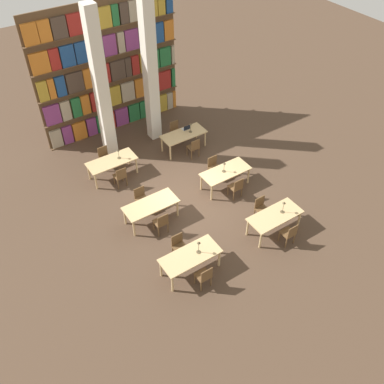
% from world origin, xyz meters
% --- Properties ---
extents(ground_plane, '(40.00, 40.00, 0.00)m').
position_xyz_m(ground_plane, '(0.00, 0.00, 0.00)').
color(ground_plane, '#4C3828').
extents(bookshelf_bank, '(6.18, 0.35, 5.50)m').
position_xyz_m(bookshelf_bank, '(0.00, 5.82, 2.64)').
color(bookshelf_bank, brown).
rests_on(bookshelf_bank, ground_plane).
extents(pillar_left, '(0.46, 0.46, 6.00)m').
position_xyz_m(pillar_left, '(-1.04, 4.26, 3.00)').
color(pillar_left, silver).
rests_on(pillar_left, ground_plane).
extents(pillar_center, '(0.46, 0.46, 6.00)m').
position_xyz_m(pillar_center, '(1.04, 4.26, 3.00)').
color(pillar_center, silver).
rests_on(pillar_center, ground_plane).
extents(reading_table_0, '(1.86, 0.82, 0.74)m').
position_xyz_m(reading_table_0, '(-1.63, -2.65, 0.66)').
color(reading_table_0, tan).
rests_on(reading_table_0, ground_plane).
extents(chair_0, '(0.42, 0.40, 0.88)m').
position_xyz_m(chair_0, '(-1.60, -3.34, 0.48)').
color(chair_0, brown).
rests_on(chair_0, ground_plane).
extents(chair_1, '(0.42, 0.40, 0.88)m').
position_xyz_m(chair_1, '(-1.60, -1.95, 0.48)').
color(chair_1, brown).
rests_on(chair_1, ground_plane).
extents(desk_lamp_0, '(0.14, 0.14, 0.48)m').
position_xyz_m(desk_lamp_0, '(-1.35, -2.68, 1.07)').
color(desk_lamp_0, brown).
rests_on(desk_lamp_0, reading_table_0).
extents(reading_table_1, '(1.86, 0.82, 0.74)m').
position_xyz_m(reading_table_1, '(1.62, -2.78, 0.66)').
color(reading_table_1, tan).
rests_on(reading_table_1, ground_plane).
extents(chair_2, '(0.42, 0.40, 0.88)m').
position_xyz_m(chair_2, '(1.65, -3.47, 0.48)').
color(chair_2, brown).
rests_on(chair_2, ground_plane).
extents(chair_3, '(0.42, 0.40, 0.88)m').
position_xyz_m(chair_3, '(1.65, -2.08, 0.48)').
color(chair_3, brown).
rests_on(chair_3, ground_plane).
extents(desk_lamp_1, '(0.14, 0.14, 0.47)m').
position_xyz_m(desk_lamp_1, '(1.91, -2.80, 1.06)').
color(desk_lamp_1, brown).
rests_on(desk_lamp_1, reading_table_1).
extents(reading_table_2, '(1.86, 0.82, 0.74)m').
position_xyz_m(reading_table_2, '(-1.54, -0.08, 0.66)').
color(reading_table_2, tan).
rests_on(reading_table_2, ground_plane).
extents(chair_4, '(0.42, 0.40, 0.88)m').
position_xyz_m(chair_4, '(-1.55, -0.78, 0.48)').
color(chair_4, brown).
rests_on(chair_4, ground_plane).
extents(chair_5, '(0.42, 0.40, 0.88)m').
position_xyz_m(chair_5, '(-1.55, 0.62, 0.48)').
color(chair_5, brown).
rests_on(chair_5, ground_plane).
extents(reading_table_3, '(1.86, 0.82, 0.74)m').
position_xyz_m(reading_table_3, '(1.62, -0.06, 0.66)').
color(reading_table_3, tan).
rests_on(reading_table_3, ground_plane).
extents(chair_6, '(0.42, 0.40, 0.88)m').
position_xyz_m(chair_6, '(1.60, -0.76, 0.48)').
color(chair_6, brown).
rests_on(chair_6, ground_plane).
extents(chair_7, '(0.42, 0.40, 0.88)m').
position_xyz_m(chair_7, '(1.60, 0.63, 0.48)').
color(chair_7, brown).
rests_on(chair_7, ground_plane).
extents(desk_lamp_2, '(0.14, 0.14, 0.42)m').
position_xyz_m(desk_lamp_2, '(1.55, -0.05, 1.03)').
color(desk_lamp_2, brown).
rests_on(desk_lamp_2, reading_table_3).
extents(reading_table_4, '(1.86, 0.82, 0.74)m').
position_xyz_m(reading_table_4, '(-1.62, 2.80, 0.66)').
color(reading_table_4, tan).
rests_on(reading_table_4, ground_plane).
extents(chair_8, '(0.42, 0.40, 0.88)m').
position_xyz_m(chair_8, '(-1.63, 2.10, 0.48)').
color(chair_8, brown).
rests_on(chair_8, ground_plane).
extents(chair_9, '(0.42, 0.40, 0.88)m').
position_xyz_m(chair_9, '(-1.63, 3.49, 0.48)').
color(chair_9, brown).
rests_on(chair_9, ground_plane).
extents(desk_lamp_3, '(0.14, 0.14, 0.42)m').
position_xyz_m(desk_lamp_3, '(-1.31, 2.78, 1.02)').
color(desk_lamp_3, brown).
rests_on(desk_lamp_3, reading_table_4).
extents(reading_table_5, '(1.86, 0.82, 0.74)m').
position_xyz_m(reading_table_5, '(1.60, 2.78, 0.66)').
color(reading_table_5, tan).
rests_on(reading_table_5, ground_plane).
extents(chair_10, '(0.42, 0.40, 0.88)m').
position_xyz_m(chair_10, '(1.65, 2.09, 0.48)').
color(chair_10, brown).
rests_on(chair_10, ground_plane).
extents(chair_11, '(0.42, 0.40, 0.88)m').
position_xyz_m(chair_11, '(1.65, 3.48, 0.48)').
color(chair_11, brown).
rests_on(chair_11, ground_plane).
extents(desk_lamp_4, '(0.14, 0.14, 0.42)m').
position_xyz_m(desk_lamp_4, '(1.91, 2.74, 1.03)').
color(desk_lamp_4, brown).
rests_on(desk_lamp_4, reading_table_5).
extents(laptop, '(0.32, 0.22, 0.21)m').
position_xyz_m(laptop, '(1.87, 3.00, 0.78)').
color(laptop, silver).
rests_on(laptop, reading_table_5).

